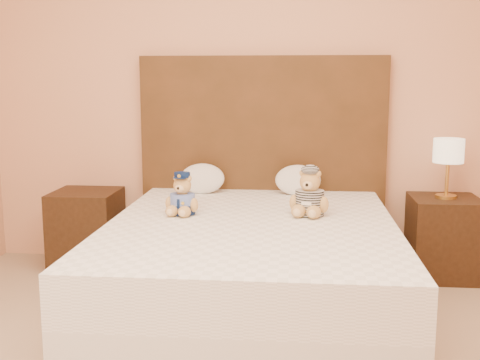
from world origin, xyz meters
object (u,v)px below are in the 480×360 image
Objects in this scene: nightstand_right at (444,238)px; lamp at (448,154)px; nightstand_left at (87,229)px; pillow_right at (298,179)px; teddy_prisoner at (310,192)px; teddy_police at (182,194)px; bed at (251,269)px; pillow_left at (202,177)px.

lamp is (-0.00, 0.00, 0.57)m from nightstand_right.
pillow_right reaches higher than nightstand_left.
teddy_prisoner is at bearing -21.07° from nightstand_left.
lamp reaches higher than teddy_police.
nightstand_left is 1.76× the size of pillow_right.
teddy_police is 0.75m from teddy_prisoner.
bed and nightstand_right have the same top height.
bed is 6.37× the size of pillow_left.
bed is 7.26× the size of teddy_prisoner.
teddy_police is (-0.42, 0.14, 0.40)m from bed.
bed is 0.95m from pillow_right.
pillow_right is (-0.99, 0.03, 0.39)m from nightstand_right.
teddy_police reaches higher than nightstand_right.
lamp reaches higher than nightstand_left.
pillow_left reaches higher than nightstand_right.
pillow_left is at bearing 100.47° from teddy_police.
teddy_police reaches higher than pillow_right.
nightstand_left is at bearing 147.38° from bed.
lamp is (2.50, 0.00, 0.57)m from nightstand_left.
teddy_police is at bearing -158.48° from nightstand_right.
lamp is 1.12m from teddy_prisoner.
lamp reaches higher than pillow_left.
pillow_right is at bearing 56.59° from teddy_police.
teddy_prisoner is (-0.92, -0.61, -0.16)m from lamp.
pillow_left is (-1.66, 0.03, 0.39)m from nightstand_right.
nightstand_left is 2.22× the size of teddy_police.
teddy_police is 0.96m from pillow_right.
bed is 1.00m from pillow_left.
bed is 3.64× the size of nightstand_right.
teddy_prisoner is 0.64m from pillow_right.
nightstand_right is at bearing -1.73° from pillow_right.
pillow_left is at bearing 178.97° from nightstand_right.
bed is 3.64× the size of nightstand_left.
nightstand_right is 1.71m from pillow_left.
teddy_prisoner is at bearing -146.71° from nightstand_right.
bed is at bearing -147.38° from lamp.
pillow_right reaches higher than bed.
nightstand_left and nightstand_right have the same top height.
nightstand_left is 2.50m from nightstand_right.
teddy_police is 0.79× the size of pillow_left.
teddy_prisoner reaches higher than nightstand_right.
bed and nightstand_left have the same top height.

